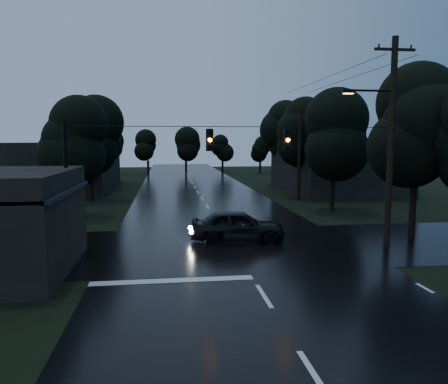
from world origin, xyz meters
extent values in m
plane|color=black|center=(0.00, 0.00, 0.00)|extent=(160.00, 160.00, 0.00)
cube|color=black|center=(0.00, 30.00, 0.00)|extent=(12.00, 120.00, 0.02)
cube|color=black|center=(0.00, 12.00, 0.00)|extent=(60.00, 9.00, 0.02)
cube|color=black|center=(-7.00, 9.00, 3.20)|extent=(0.30, 7.00, 0.15)
cylinder|color=black|center=(-7.20, 6.00, 1.50)|extent=(0.10, 0.10, 3.00)
cylinder|color=black|center=(-7.20, 12.00, 1.50)|extent=(0.10, 0.10, 3.00)
cube|color=#F5D862|center=(-7.05, 7.50, 2.50)|extent=(0.06, 1.60, 0.50)
cube|color=#F5D862|center=(-7.05, 10.20, 2.50)|extent=(0.06, 1.20, 0.50)
cube|color=black|center=(14.00, 34.00, 2.20)|extent=(10.00, 14.00, 4.40)
cube|color=black|center=(-14.00, 40.00, 2.50)|extent=(10.00, 16.00, 5.00)
cylinder|color=black|center=(7.50, 11.00, 5.00)|extent=(0.30, 0.30, 10.00)
cube|color=black|center=(7.50, 11.00, 9.40)|extent=(2.00, 0.12, 0.12)
cylinder|color=black|center=(6.40, 11.00, 7.50)|extent=(2.20, 0.10, 0.10)
cube|color=black|center=(5.30, 11.00, 7.45)|extent=(0.60, 0.25, 0.18)
cube|color=#FFB266|center=(5.30, 11.00, 7.35)|extent=(0.45, 0.18, 0.03)
cylinder|color=black|center=(8.30, 28.00, 3.75)|extent=(0.30, 0.30, 7.50)
cube|color=black|center=(8.30, 28.00, 6.90)|extent=(2.00, 0.12, 0.12)
cylinder|color=black|center=(-7.50, 11.00, 3.00)|extent=(0.18, 0.18, 6.00)
cylinder|color=black|center=(0.00, 11.00, 5.80)|extent=(15.00, 0.03, 0.03)
cube|color=black|center=(-1.20, 11.00, 5.20)|extent=(0.32, 0.25, 1.00)
sphere|color=orange|center=(-1.20, 10.85, 5.20)|extent=(0.18, 0.18, 0.18)
cube|color=black|center=(2.40, 11.00, 5.20)|extent=(0.32, 0.25, 1.00)
sphere|color=orange|center=(2.40, 10.85, 5.20)|extent=(0.18, 0.18, 0.18)
cylinder|color=black|center=(10.00, 13.00, 1.40)|extent=(0.36, 0.36, 2.80)
sphere|color=black|center=(10.00, 13.00, 4.80)|extent=(4.48, 4.48, 4.48)
sphere|color=black|center=(10.00, 13.00, 6.00)|extent=(4.48, 4.48, 4.48)
sphere|color=black|center=(10.00, 13.00, 7.20)|extent=(4.48, 4.48, 4.48)
cylinder|color=black|center=(-9.00, 22.00, 1.22)|extent=(0.36, 0.36, 2.45)
sphere|color=black|center=(-9.00, 22.00, 4.20)|extent=(3.92, 3.92, 3.92)
sphere|color=black|center=(-9.00, 22.00, 5.25)|extent=(3.92, 3.92, 3.92)
sphere|color=black|center=(-9.00, 22.00, 6.30)|extent=(3.92, 3.92, 3.92)
cylinder|color=black|center=(-9.60, 30.00, 1.31)|extent=(0.36, 0.36, 2.62)
sphere|color=black|center=(-9.60, 30.00, 4.50)|extent=(4.20, 4.20, 4.20)
sphere|color=black|center=(-9.60, 30.00, 5.62)|extent=(4.20, 4.20, 4.20)
sphere|color=black|center=(-9.60, 30.00, 6.75)|extent=(4.20, 4.20, 4.20)
cylinder|color=black|center=(-10.20, 40.00, 1.40)|extent=(0.36, 0.36, 2.80)
sphere|color=black|center=(-10.20, 40.00, 4.80)|extent=(4.48, 4.48, 4.48)
sphere|color=black|center=(-10.20, 40.00, 6.00)|extent=(4.48, 4.48, 4.48)
sphere|color=black|center=(-10.20, 40.00, 7.20)|extent=(4.48, 4.48, 4.48)
cylinder|color=black|center=(9.00, 22.00, 1.31)|extent=(0.36, 0.36, 2.62)
sphere|color=black|center=(9.00, 22.00, 4.50)|extent=(4.20, 4.20, 4.20)
sphere|color=black|center=(9.00, 22.00, 5.62)|extent=(4.20, 4.20, 4.20)
sphere|color=black|center=(9.00, 22.00, 6.75)|extent=(4.20, 4.20, 4.20)
cylinder|color=black|center=(9.60, 30.00, 1.40)|extent=(0.36, 0.36, 2.80)
sphere|color=black|center=(9.60, 30.00, 4.80)|extent=(4.48, 4.48, 4.48)
sphere|color=black|center=(9.60, 30.00, 6.00)|extent=(4.48, 4.48, 4.48)
sphere|color=black|center=(9.60, 30.00, 7.20)|extent=(4.48, 4.48, 4.48)
cylinder|color=black|center=(10.20, 40.00, 1.49)|extent=(0.36, 0.36, 2.97)
sphere|color=black|center=(10.20, 40.00, 5.10)|extent=(4.76, 4.76, 4.76)
sphere|color=black|center=(10.20, 40.00, 6.38)|extent=(4.76, 4.76, 4.76)
sphere|color=black|center=(10.20, 40.00, 7.65)|extent=(4.76, 4.76, 4.76)
imported|color=black|center=(0.44, 13.14, 0.82)|extent=(4.97, 2.30, 1.65)
camera|label=1|loc=(-3.17, -8.72, 5.14)|focal=35.00mm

